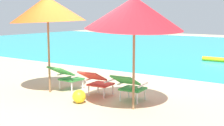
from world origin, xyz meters
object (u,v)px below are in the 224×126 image
at_px(beach_umbrella_right, 134,13).
at_px(beach_ball, 79,96).
at_px(lounge_chair_right, 129,85).
at_px(swim_buoy, 222,60).
at_px(lounge_chair_left, 66,76).
at_px(lounge_chair_center, 97,81).
at_px(beach_umbrella_left, 48,9).

height_order(beach_umbrella_right, beach_ball, beach_umbrella_right).
bearing_deg(lounge_chair_right, swim_buoy, 90.86).
height_order(lounge_chair_left, lounge_chair_right, same).
bearing_deg(lounge_chair_center, beach_ball, -89.45).
relative_size(swim_buoy, lounge_chair_center, 1.75).
bearing_deg(lounge_chair_left, lounge_chair_right, -0.24).
relative_size(lounge_chair_left, lounge_chair_center, 0.98).
bearing_deg(beach_ball, beach_umbrella_left, 165.00).
bearing_deg(beach_umbrella_right, lounge_chair_left, 169.66).
relative_size(lounge_chair_left, beach_umbrella_left, 0.36).
bearing_deg(beach_umbrella_left, lounge_chair_center, 14.22).
xyz_separation_m(lounge_chair_right, beach_ball, (-0.89, -0.71, -0.25)).
relative_size(lounge_chair_left, lounge_chair_right, 0.98).
bearing_deg(beach_umbrella_right, lounge_chair_right, 131.05).
bearing_deg(lounge_chair_left, lounge_chair_center, -2.84).
bearing_deg(beach_umbrella_left, lounge_chair_left, 58.00).
distance_m(lounge_chair_right, beach_umbrella_right, 1.71).
bearing_deg(beach_umbrella_right, swim_buoy, 93.44).
xyz_separation_m(swim_buoy, beach_umbrella_left, (-2.07, -7.76, 2.02)).
relative_size(swim_buoy, beach_umbrella_left, 0.65).
distance_m(lounge_chair_left, beach_ball, 1.30).
relative_size(lounge_chair_right, beach_ball, 2.97).
distance_m(swim_buoy, beach_ball, 8.14).
bearing_deg(lounge_chair_right, lounge_chair_center, -177.22).
bearing_deg(beach_umbrella_right, lounge_chair_center, 163.67).
relative_size(swim_buoy, lounge_chair_right, 1.75).
bearing_deg(lounge_chair_center, swim_buoy, 83.95).
bearing_deg(beach_umbrella_right, beach_umbrella_left, 179.01).
relative_size(swim_buoy, beach_ball, 5.20).
bearing_deg(swim_buoy, lounge_chair_center, -96.05).
distance_m(swim_buoy, beach_umbrella_left, 8.28).
xyz_separation_m(lounge_chair_left, beach_umbrella_left, (-0.24, -0.38, 1.71)).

